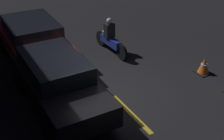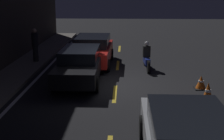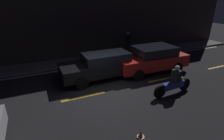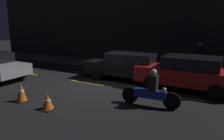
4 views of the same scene
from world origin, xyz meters
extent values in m
plane|color=black|center=(0.00, 0.00, 0.00)|extent=(56.00, 56.00, 0.00)
cube|color=#605B56|center=(0.00, 4.66, 0.07)|extent=(28.00, 1.70, 0.14)
cube|color=#2D2826|center=(0.00, 5.66, 3.76)|extent=(28.00, 0.30, 7.52)
cube|color=gold|center=(-1.00, 0.00, 0.00)|extent=(2.00, 0.14, 0.01)
cube|color=gold|center=(3.50, 0.00, 0.00)|extent=(2.00, 0.14, 0.01)
cube|color=gold|center=(8.00, 0.00, 0.00)|extent=(2.00, 0.14, 0.01)
cube|color=silver|center=(0.00, 3.56, 0.00)|extent=(25.20, 0.14, 0.01)
cube|color=black|center=(0.50, 1.56, 0.62)|extent=(4.41, 1.71, 0.61)
cube|color=black|center=(0.72, 1.56, 1.18)|extent=(2.43, 1.54, 0.50)
cube|color=red|center=(2.68, 1.01, 0.78)|extent=(0.06, 0.20, 0.10)
cube|color=red|center=(2.67, 2.11, 0.78)|extent=(0.06, 0.20, 0.10)
cylinder|color=black|center=(-0.86, 0.72, 0.32)|extent=(0.64, 0.18, 0.64)
cylinder|color=black|center=(-0.87, 2.38, 0.32)|extent=(0.64, 0.18, 0.64)
cylinder|color=black|center=(1.87, 0.73, 0.32)|extent=(0.64, 0.18, 0.64)
cylinder|color=black|center=(1.86, 2.39, 0.32)|extent=(0.64, 0.18, 0.64)
cube|color=red|center=(3.50, 1.33, 0.65)|extent=(4.34, 1.96, 0.69)
cube|color=black|center=(3.72, 1.33, 1.25)|extent=(2.40, 1.74, 0.50)
cube|color=red|center=(5.61, 0.68, 0.82)|extent=(0.06, 0.20, 0.10)
cube|color=red|center=(5.63, 1.90, 0.82)|extent=(0.06, 0.20, 0.10)
cylinder|color=black|center=(2.15, 0.44, 0.30)|extent=(0.61, 0.19, 0.61)
cylinder|color=black|center=(2.18, 2.28, 0.30)|extent=(0.61, 0.19, 0.61)
cylinder|color=black|center=(4.82, 0.39, 0.30)|extent=(0.61, 0.19, 0.61)
cylinder|color=black|center=(4.85, 2.23, 0.30)|extent=(0.61, 0.19, 0.61)
cylinder|color=black|center=(3.54, -1.40, 0.31)|extent=(0.62, 0.11, 0.61)
cylinder|color=black|center=(2.00, -1.48, 0.31)|extent=(0.62, 0.13, 0.61)
cube|color=navy|center=(2.77, -1.44, 0.46)|extent=(1.19, 0.30, 0.30)
sphere|color=#F2EABF|center=(3.27, -1.42, 0.69)|extent=(0.14, 0.14, 0.14)
cube|color=black|center=(2.87, -1.44, 0.88)|extent=(0.30, 0.37, 0.55)
sphere|color=silver|center=(2.87, -1.44, 1.27)|extent=(0.22, 0.22, 0.22)
cone|color=orange|center=(-0.26, -3.43, 0.29)|extent=(0.40, 0.40, 0.52)
cylinder|color=white|center=(-0.26, -3.43, 0.32)|extent=(0.22, 0.22, 0.06)
cylinder|color=black|center=(3.64, 4.36, 0.54)|extent=(0.28, 0.28, 0.80)
cylinder|color=black|center=(3.64, 4.36, 1.29)|extent=(0.34, 0.34, 0.71)
sphere|color=tan|center=(3.64, 4.36, 1.76)|extent=(0.23, 0.23, 0.23)
camera|label=1|loc=(-6.93, 3.96, 5.37)|focal=50.00mm
camera|label=2|loc=(-12.33, -0.38, 3.97)|focal=50.00mm
camera|label=3|loc=(-2.66, -6.70, 4.05)|focal=28.00mm
camera|label=4|loc=(5.13, -8.65, 2.97)|focal=35.00mm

